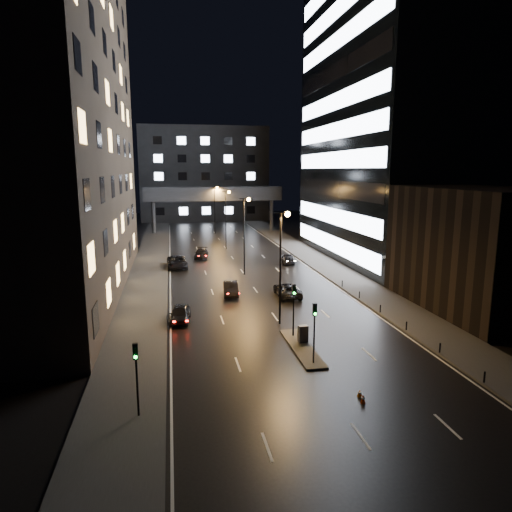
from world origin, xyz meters
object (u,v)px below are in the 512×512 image
Objects in this scene: car_away_b at (231,288)px; car_toward_b at (288,259)px; car_toward_a at (287,290)px; car_away_c at (177,262)px; utility_cabinet at (303,334)px; car_away_d at (201,254)px; car_away_a at (180,314)px.

car_toward_b is (10.61, 15.89, -0.07)m from car_away_b.
car_away_b is 6.27m from car_toward_a.
car_away_c is 32.31m from utility_cabinet.
car_toward_a is at bearing -58.77° from car_away_c.
utility_cabinet is (5.51, -37.50, 0.12)m from car_away_d.
car_away_c is 1.21× the size of car_away_d.
car_away_b is at bearing 97.73° from utility_cabinet.
car_away_a is 0.96× the size of car_away_b.
utility_cabinet reaches higher than car_away_a.
car_toward_a is at bearing -64.05° from car_away_d.
car_away_d is at bearing 89.88° from car_away_a.
car_away_c is 20.81m from car_toward_a.
car_away_b is 15.79m from utility_cabinet.
car_away_c reaches higher than car_toward_b.
car_toward_a is at bearing -10.97° from car_away_b.
utility_cabinet is (3.80, -15.33, 0.09)m from car_away_b.
car_away_d is 1.06× the size of car_toward_b.
car_away_c is at bearing 114.20° from car_away_b.
car_toward_a is at bearing 82.63° from car_toward_b.
car_away_a is 0.88× the size of car_away_d.
car_toward_b is (16.19, 0.30, -0.15)m from car_away_c.
car_away_a is 0.93× the size of car_toward_b.
utility_cabinet is (-6.81, -31.22, 0.16)m from car_toward_b.
car_away_b reaches higher than car_toward_b.
car_away_c is 1.13× the size of car_toward_a.
car_toward_a reaches higher than car_away_d.
car_away_d is at bearing -19.78° from car_toward_b.
car_away_a is at bearing 29.95° from car_toward_a.
car_away_c is at bearing -54.68° from car_toward_a.
car_away_b is 3.32× the size of utility_cabinet.
car_toward_b is at bearing -1.63° from car_away_c.
car_away_a is 0.73× the size of car_away_c.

